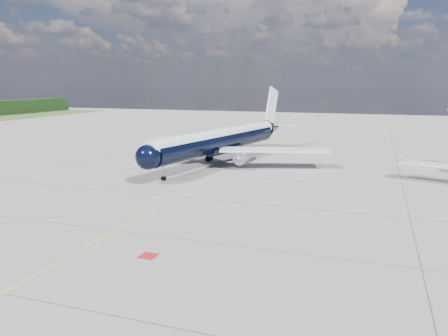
{
  "coord_description": "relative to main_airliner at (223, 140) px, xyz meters",
  "views": [
    {
      "loc": [
        25.58,
        -43.0,
        15.41
      ],
      "look_at": [
        6.31,
        12.33,
        4.0
      ],
      "focal_mm": 35.0,
      "sensor_mm": 36.0,
      "label": 1
    }
  ],
  "objects": [
    {
      "name": "ground",
      "position": [
        2.4,
        -6.7,
        -4.56
      ],
      "size": [
        320.0,
        320.0,
        0.0
      ],
      "primitive_type": "plane",
      "color": "gray",
      "rests_on": "ground"
    },
    {
      "name": "main_airliner",
      "position": [
        0.0,
        0.0,
        0.0
      ],
      "size": [
        41.01,
        50.55,
        14.71
      ],
      "rotation": [
        0.0,
        0.0,
        -0.2
      ],
      "color": "black",
      "rests_on": "ground"
    },
    {
      "name": "taxiway_centerline",
      "position": [
        2.4,
        -11.7,
        -4.56
      ],
      "size": [
        0.16,
        160.0,
        0.01
      ],
      "primitive_type": "cube",
      "color": "yellow",
      "rests_on": "ground"
    },
    {
      "name": "red_marking",
      "position": [
        9.2,
        -46.7,
        -4.56
      ],
      "size": [
        1.6,
        1.6,
        0.01
      ],
      "primitive_type": "cube",
      "color": "maroon",
      "rests_on": "ground"
    }
  ]
}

